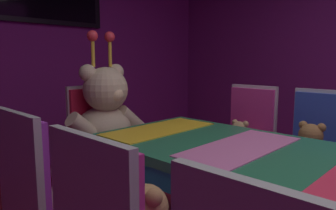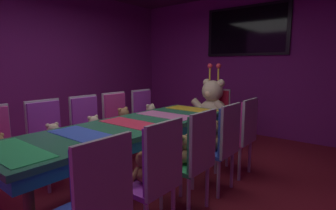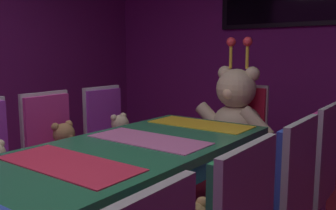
% 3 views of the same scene
% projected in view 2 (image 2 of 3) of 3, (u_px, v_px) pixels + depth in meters
% --- Properties ---
extents(ground_plane, '(7.90, 7.90, 0.00)m').
position_uv_depth(ground_plane, '(133.00, 186.00, 3.05)').
color(ground_plane, maroon).
extents(wall_back, '(5.20, 0.12, 2.80)m').
position_uv_depth(wall_back, '(247.00, 64.00, 5.31)').
color(wall_back, '#721E72').
rests_on(wall_back, ground_plane).
extents(wall_left, '(0.12, 6.40, 2.80)m').
position_uv_depth(wall_left, '(24.00, 64.00, 4.45)').
color(wall_left, '#721E72').
rests_on(wall_left, ground_plane).
extents(banquet_table, '(0.90, 2.89, 0.75)m').
position_uv_depth(banquet_table, '(132.00, 131.00, 2.96)').
color(banquet_table, '#26724C').
rests_on(banquet_table, ground_plane).
extents(chair_left_1, '(0.42, 0.41, 0.98)m').
position_uv_depth(chair_left_1, '(47.00, 133.00, 3.10)').
color(chair_left_1, purple).
rests_on(chair_left_1, ground_plane).
extents(teddy_left_1, '(0.23, 0.29, 0.28)m').
position_uv_depth(teddy_left_1, '(54.00, 137.00, 3.01)').
color(teddy_left_1, beige).
rests_on(teddy_left_1, chair_left_1).
extents(chair_left_2, '(0.42, 0.41, 0.98)m').
position_uv_depth(chair_left_2, '(88.00, 125.00, 3.51)').
color(chair_left_2, purple).
rests_on(chair_left_2, ground_plane).
extents(teddy_left_2, '(0.23, 0.30, 0.28)m').
position_uv_depth(teddy_left_2, '(94.00, 128.00, 3.43)').
color(teddy_left_2, beige).
rests_on(teddy_left_2, chair_left_2).
extents(chair_left_3, '(0.42, 0.41, 0.98)m').
position_uv_depth(chair_left_3, '(117.00, 118.00, 3.93)').
color(chair_left_3, '#CC338C').
rests_on(chair_left_3, ground_plane).
extents(teddy_left_3, '(0.26, 0.34, 0.32)m').
position_uv_depth(teddy_left_3, '(124.00, 120.00, 3.84)').
color(teddy_left_3, '#9E7247').
rests_on(teddy_left_3, chair_left_3).
extents(chair_left_4, '(0.42, 0.41, 0.98)m').
position_uv_depth(chair_left_4, '(145.00, 113.00, 4.36)').
color(chair_left_4, purple).
rests_on(chair_left_4, ground_plane).
extents(teddy_left_4, '(0.25, 0.32, 0.30)m').
position_uv_depth(teddy_left_4, '(151.00, 115.00, 4.27)').
color(teddy_left_4, beige).
rests_on(teddy_left_4, chair_left_4).
extents(chair_right_0, '(0.42, 0.41, 0.98)m').
position_uv_depth(chair_right_0, '(97.00, 199.00, 1.58)').
color(chair_right_0, '#2D47B2').
rests_on(chair_right_0, ground_plane).
extents(chair_right_1, '(0.42, 0.41, 0.98)m').
position_uv_depth(chair_right_1, '(157.00, 170.00, 2.01)').
color(chair_right_1, purple).
rests_on(chair_right_1, ground_plane).
extents(teddy_right_1, '(0.22, 0.28, 0.26)m').
position_uv_depth(teddy_right_1, '(144.00, 168.00, 2.10)').
color(teddy_right_1, brown).
rests_on(teddy_right_1, chair_right_1).
extents(chair_right_2, '(0.42, 0.41, 0.98)m').
position_uv_depth(chair_right_2, '(196.00, 152.00, 2.42)').
color(chair_right_2, '#268C4C').
rests_on(chair_right_2, ground_plane).
extents(teddy_right_2, '(0.23, 0.30, 0.28)m').
position_uv_depth(teddy_right_2, '(183.00, 151.00, 2.51)').
color(teddy_right_2, '#9E7247').
rests_on(teddy_right_2, chair_right_2).
extents(chair_right_3, '(0.42, 0.41, 0.98)m').
position_uv_depth(chair_right_3, '(224.00, 139.00, 2.83)').
color(chair_right_3, '#2D47B2').
rests_on(chair_right_3, ground_plane).
extents(teddy_right_3, '(0.26, 0.34, 0.32)m').
position_uv_depth(teddy_right_3, '(212.00, 137.00, 2.92)').
color(teddy_right_3, olive).
rests_on(teddy_right_3, chair_right_3).
extents(chair_right_4, '(0.42, 0.41, 0.98)m').
position_uv_depth(chair_right_4, '(243.00, 130.00, 3.25)').
color(chair_right_4, '#CC338C').
rests_on(chair_right_4, ground_plane).
extents(teddy_right_4, '(0.21, 0.28, 0.26)m').
position_uv_depth(teddy_right_4, '(232.00, 130.00, 3.34)').
color(teddy_right_4, tan).
rests_on(teddy_right_4, chair_right_4).
extents(throne_chair, '(0.41, 0.42, 0.98)m').
position_uv_depth(throne_chair, '(217.00, 112.00, 4.50)').
color(throne_chair, red).
rests_on(throne_chair, ground_plane).
extents(king_teddy_bear, '(0.74, 0.58, 0.95)m').
position_uv_depth(king_teddy_bear, '(212.00, 103.00, 4.34)').
color(king_teddy_bear, beige).
rests_on(king_teddy_bear, throne_chair).
extents(wall_tv, '(1.65, 0.06, 0.96)m').
position_uv_depth(wall_tv, '(246.00, 31.00, 5.14)').
color(wall_tv, black).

